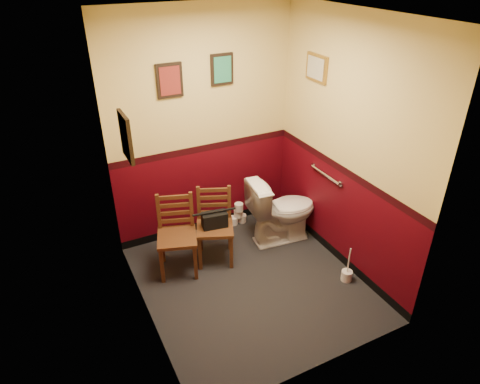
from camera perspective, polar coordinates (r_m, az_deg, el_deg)
name	(u,v)px	position (r m, az deg, el deg)	size (l,w,h in m)	color
floor	(250,283)	(4.72, 1.40, -11.98)	(2.20, 2.40, 0.00)	black
ceiling	(255,14)	(3.56, 1.96, 22.61)	(2.20, 2.40, 0.00)	silver
wall_back	(203,129)	(4.95, -5.01, 8.39)	(2.20, 2.70, 0.00)	#41040C
wall_front	(332,239)	(3.11, 12.21, -6.18)	(2.20, 2.70, 0.00)	#41040C
wall_left	(135,198)	(3.63, -13.88, -0.79)	(2.40, 2.70, 0.00)	#41040C
wall_right	(347,149)	(4.54, 14.03, 5.55)	(2.40, 2.70, 0.00)	#41040C
grab_bar	(326,175)	(4.86, 11.34, 2.29)	(0.05, 0.56, 0.06)	silver
framed_print_back_a	(170,81)	(4.64, -9.36, 14.45)	(0.28, 0.04, 0.36)	black
framed_print_back_b	(222,69)	(4.84, -2.41, 16.02)	(0.26, 0.04, 0.34)	black
framed_print_left	(126,137)	(3.50, -14.94, 7.10)	(0.04, 0.30, 0.38)	black
framed_print_right	(317,68)	(4.75, 10.17, 15.98)	(0.04, 0.34, 0.28)	olive
toilet	(282,210)	(5.16, 5.62, -2.45)	(0.46, 0.83, 0.81)	white
toilet_brush	(347,275)	(4.85, 14.04, -10.67)	(0.12, 0.12, 0.42)	silver
chair_left	(177,235)	(4.69, -8.42, -5.71)	(0.52, 0.52, 0.88)	#4D2B17
chair_right	(215,226)	(4.82, -3.38, -4.50)	(0.53, 0.53, 0.86)	#4D2B17
handbag	(215,220)	(4.73, -3.41, -3.70)	(0.29, 0.18, 0.20)	black
tp_stack	(238,215)	(5.57, -0.24, -3.06)	(0.24, 0.14, 0.31)	silver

